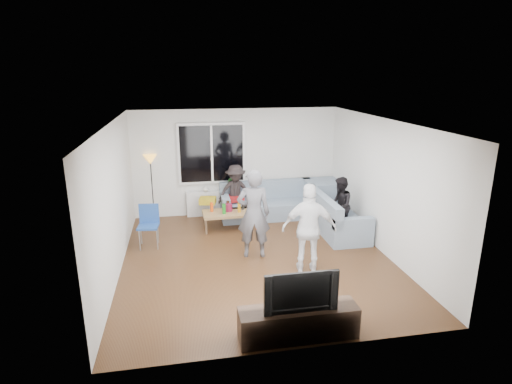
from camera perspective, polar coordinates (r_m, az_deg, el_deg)
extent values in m
cube|color=#56351C|center=(8.05, 0.07, -9.25)|extent=(5.00, 5.50, 0.04)
cube|color=white|center=(7.31, 0.08, 9.77)|extent=(5.00, 5.50, 0.04)
cube|color=silver|center=(10.22, -2.76, 4.14)|extent=(5.00, 0.04, 2.60)
cube|color=silver|center=(5.04, 5.88, -9.03)|extent=(5.00, 0.04, 2.60)
cube|color=silver|center=(7.55, -19.09, -1.17)|extent=(0.04, 5.50, 2.60)
cube|color=silver|center=(8.39, 17.26, 0.69)|extent=(0.04, 5.50, 2.60)
cube|color=white|center=(10.04, -6.12, 5.29)|extent=(1.62, 0.06, 1.47)
cube|color=black|center=(10.00, -6.11, 5.25)|extent=(1.50, 0.02, 1.35)
cube|color=white|center=(9.99, -6.10, 5.24)|extent=(0.05, 0.03, 1.35)
cube|color=silver|center=(10.30, -5.90, -1.53)|extent=(1.30, 0.12, 0.62)
imported|color=#2E6D2B|center=(10.17, -3.77, 1.12)|extent=(0.21, 0.18, 0.35)
imported|color=silver|center=(10.15, -6.95, 0.46)|extent=(0.19, 0.19, 0.16)
cube|color=gray|center=(10.45, 9.11, -0.73)|extent=(0.85, 0.85, 0.85)
cube|color=gold|center=(9.85, -6.68, -1.18)|extent=(0.44, 0.39, 0.14)
cube|color=maroon|center=(9.99, -2.81, -0.84)|extent=(0.39, 0.34, 0.13)
cube|color=#9A7F4A|center=(9.43, -3.94, -3.91)|extent=(1.12, 0.63, 0.40)
cylinder|color=maroon|center=(9.39, -3.79, -2.14)|extent=(0.17, 0.17, 0.17)
imported|color=#4F4F54|center=(7.82, -0.33, -3.02)|extent=(0.68, 0.49, 1.72)
imported|color=silver|center=(7.31, 7.34, -5.03)|extent=(1.01, 0.60, 1.62)
imported|color=black|center=(9.20, 11.45, -1.86)|extent=(0.64, 0.73, 1.27)
imported|color=black|center=(9.92, -2.82, -0.03)|extent=(0.90, 0.57, 1.33)
cube|color=#36241B|center=(5.83, 5.83, -17.45)|extent=(1.60, 0.40, 0.44)
imported|color=black|center=(5.57, 5.99, -13.13)|extent=(0.99, 0.13, 0.57)
cylinder|color=orange|center=(9.30, -2.32, -2.16)|extent=(0.07, 0.07, 0.22)
cylinder|color=black|center=(9.49, -1.79, -1.84)|extent=(0.07, 0.07, 0.19)
cylinder|color=black|center=(9.44, -3.91, -1.89)|extent=(0.07, 0.07, 0.22)
cylinder|color=#18861F|center=(9.21, -4.43, -2.33)|extent=(0.08, 0.08, 0.23)
cylinder|color=#F64B0E|center=(9.40, -6.11, -2.07)|extent=(0.07, 0.07, 0.21)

